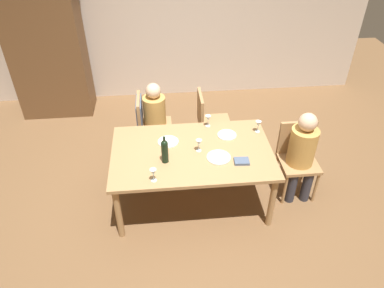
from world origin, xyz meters
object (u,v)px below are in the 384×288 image
at_px(wine_glass_near_right, 199,143).
at_px(dinner_plate_host, 168,142).
at_px(chair_right_end, 297,154).
at_px(dinner_plate_guest_left, 227,135).
at_px(wine_bottle_tall_green, 165,151).
at_px(wine_glass_centre, 208,119).
at_px(handbag, 237,142).
at_px(chair_far_right, 208,119).
at_px(wine_glass_near_left, 153,173).
at_px(dinner_plate_guest_right, 219,157).
at_px(wine_glass_far, 258,124).
at_px(person_man_bearded, 302,151).
at_px(chair_far_left, 146,119).
at_px(armoire_cabinet, 47,48).
at_px(dining_table, 192,156).
at_px(person_woman_host, 157,115).

xyz_separation_m(wine_glass_near_right, dinner_plate_host, (-0.34, 0.19, -0.10)).
xyz_separation_m(chair_right_end, dinner_plate_guest_left, (-0.84, 0.17, 0.21)).
xyz_separation_m(wine_bottle_tall_green, wine_glass_centre, (0.55, 0.64, -0.04)).
bearing_deg(handbag, chair_far_right, 180.00).
distance_m(wine_bottle_tall_green, handbag, 1.72).
xyz_separation_m(wine_glass_near_left, dinner_plate_guest_right, (0.71, 0.30, -0.10)).
height_order(chair_right_end, dinner_plate_guest_left, chair_right_end).
distance_m(wine_glass_far, dinner_plate_host, 1.09).
distance_m(dinner_plate_host, dinner_plate_guest_left, 0.71).
xyz_separation_m(dinner_plate_guest_left, dinner_plate_guest_right, (-0.16, -0.41, 0.00)).
distance_m(person_man_bearded, dinner_plate_host, 1.56).
bearing_deg(chair_right_end, chair_far_left, -25.36).
bearing_deg(armoire_cabinet, dining_table, -49.14).
bearing_deg(wine_glass_near_right, dinner_plate_guest_left, 35.11).
height_order(chair_far_right, wine_glass_centre, chair_far_right).
height_order(wine_glass_centre, wine_glass_far, same).
height_order(wine_bottle_tall_green, dinner_plate_host, wine_bottle_tall_green).
xyz_separation_m(armoire_cabinet, wine_glass_near_right, (2.08, -2.31, -0.25)).
xyz_separation_m(wine_glass_near_left, wine_glass_near_right, (0.51, 0.45, 0.00)).
xyz_separation_m(armoire_cabinet, handbag, (2.76, -1.37, -0.99)).
height_order(chair_far_left, handbag, chair_far_left).
distance_m(armoire_cabinet, chair_far_right, 2.76).
bearing_deg(dinner_plate_guest_left, person_woman_host, 140.24).
distance_m(chair_right_end, person_woman_host, 1.88).
relative_size(person_man_bearded, wine_glass_near_right, 7.73).
relative_size(person_woman_host, dinner_plate_guest_right, 4.21).
relative_size(person_man_bearded, dinner_plate_guest_right, 4.37).
bearing_deg(dinner_plate_host, dining_table, -36.96).
xyz_separation_m(wine_glass_near_left, dinner_plate_host, (0.17, 0.64, -0.10)).
relative_size(person_woman_host, dinner_plate_guest_left, 4.97).
bearing_deg(dinner_plate_host, person_woman_host, 99.23).
relative_size(person_man_bearded, dinner_plate_guest_left, 5.15).
distance_m(dinner_plate_host, dinner_plate_guest_right, 0.64).
relative_size(dinner_plate_host, dinner_plate_guest_left, 1.07).
xyz_separation_m(chair_far_left, wine_glass_near_left, (0.10, -1.39, 0.25)).
xyz_separation_m(chair_right_end, dinner_plate_guest_right, (-1.00, -0.23, 0.21)).
bearing_deg(wine_bottle_tall_green, person_man_bearded, 4.51).
relative_size(wine_bottle_tall_green, wine_glass_centre, 2.19).
bearing_deg(wine_bottle_tall_green, wine_glass_near_left, -113.48).
xyz_separation_m(wine_bottle_tall_green, dinner_plate_guest_left, (0.75, 0.41, -0.14)).
height_order(person_woman_host, person_man_bearded, person_man_bearded).
relative_size(dining_table, person_man_bearded, 1.57).
bearing_deg(person_man_bearded, dining_table, -1.16).
xyz_separation_m(chair_right_end, handbag, (-0.53, 0.86, -0.42)).
distance_m(dining_table, person_man_bearded, 1.28).
bearing_deg(person_woman_host, wine_glass_centre, 53.49).
relative_size(chair_right_end, dinner_plate_guest_left, 4.11).
bearing_deg(dining_table, chair_far_right, 71.35).
bearing_deg(chair_right_end, person_woman_host, -27.32).
bearing_deg(chair_right_end, wine_glass_near_right, 3.99).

